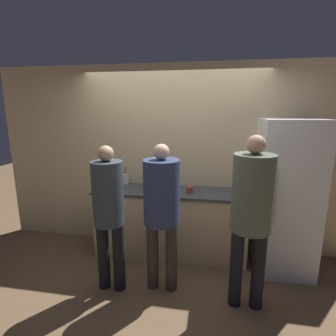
{
  "coord_description": "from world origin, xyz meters",
  "views": [
    {
      "loc": [
        0.54,
        -3.01,
        1.99
      ],
      "look_at": [
        0.0,
        0.14,
        1.28
      ],
      "focal_mm": 28.0,
      "sensor_mm": 36.0,
      "label": 1
    }
  ],
  "objects_px": {
    "refrigerator": "(285,197)",
    "bottle_amber": "(242,187)",
    "bottle_clear": "(112,181)",
    "utensil_crock": "(125,179)",
    "person_left": "(109,208)",
    "fruit_bowl": "(154,183)",
    "person_center": "(162,204)",
    "person_right": "(252,207)",
    "cup_red": "(190,190)"
  },
  "relations": [
    {
      "from": "person_left",
      "to": "person_right",
      "type": "distance_m",
      "value": 1.47
    },
    {
      "from": "refrigerator",
      "to": "cup_red",
      "type": "bearing_deg",
      "value": 179.63
    },
    {
      "from": "utensil_crock",
      "to": "bottle_clear",
      "type": "xyz_separation_m",
      "value": [
        -0.17,
        -0.12,
        -0.0
      ]
    },
    {
      "from": "utensil_crock",
      "to": "refrigerator",
      "type": "bearing_deg",
      "value": -7.35
    },
    {
      "from": "fruit_bowl",
      "to": "refrigerator",
      "type": "bearing_deg",
      "value": -7.18
    },
    {
      "from": "refrigerator",
      "to": "bottle_amber",
      "type": "distance_m",
      "value": 0.52
    },
    {
      "from": "refrigerator",
      "to": "bottle_clear",
      "type": "height_order",
      "value": "refrigerator"
    },
    {
      "from": "utensil_crock",
      "to": "cup_red",
      "type": "xyz_separation_m",
      "value": [
        0.96,
        -0.27,
        -0.04
      ]
    },
    {
      "from": "refrigerator",
      "to": "utensil_crock",
      "type": "bearing_deg",
      "value": 172.65
    },
    {
      "from": "fruit_bowl",
      "to": "cup_red",
      "type": "distance_m",
      "value": 0.55
    },
    {
      "from": "person_left",
      "to": "utensil_crock",
      "type": "height_order",
      "value": "person_left"
    },
    {
      "from": "bottle_clear",
      "to": "bottle_amber",
      "type": "distance_m",
      "value": 1.81
    },
    {
      "from": "utensil_crock",
      "to": "bottle_clear",
      "type": "relative_size",
      "value": 1.36
    },
    {
      "from": "refrigerator",
      "to": "fruit_bowl",
      "type": "distance_m",
      "value": 1.71
    },
    {
      "from": "person_left",
      "to": "fruit_bowl",
      "type": "distance_m",
      "value": 1.02
    },
    {
      "from": "utensil_crock",
      "to": "bottle_amber",
      "type": "xyz_separation_m",
      "value": [
        1.64,
        -0.16,
        0.0
      ]
    },
    {
      "from": "person_center",
      "to": "bottle_clear",
      "type": "distance_m",
      "value": 1.21
    },
    {
      "from": "person_left",
      "to": "person_center",
      "type": "xyz_separation_m",
      "value": [
        0.56,
        0.1,
        0.05
      ]
    },
    {
      "from": "fruit_bowl",
      "to": "cup_red",
      "type": "height_order",
      "value": "fruit_bowl"
    },
    {
      "from": "person_right",
      "to": "cup_red",
      "type": "distance_m",
      "value": 1.05
    },
    {
      "from": "fruit_bowl",
      "to": "person_center",
      "type": "bearing_deg",
      "value": -72.49
    },
    {
      "from": "refrigerator",
      "to": "utensil_crock",
      "type": "distance_m",
      "value": 2.16
    },
    {
      "from": "person_right",
      "to": "bottle_clear",
      "type": "distance_m",
      "value": 2.03
    },
    {
      "from": "person_left",
      "to": "cup_red",
      "type": "distance_m",
      "value": 1.11
    },
    {
      "from": "cup_red",
      "to": "bottle_amber",
      "type": "bearing_deg",
      "value": 9.26
    },
    {
      "from": "person_left",
      "to": "person_right",
      "type": "xyz_separation_m",
      "value": [
        1.46,
        -0.03,
        0.12
      ]
    },
    {
      "from": "cup_red",
      "to": "utensil_crock",
      "type": "bearing_deg",
      "value": 164.4
    },
    {
      "from": "utensil_crock",
      "to": "bottle_amber",
      "type": "bearing_deg",
      "value": -5.5
    },
    {
      "from": "utensil_crock",
      "to": "cup_red",
      "type": "distance_m",
      "value": 1.0
    },
    {
      "from": "person_right",
      "to": "bottle_clear",
      "type": "height_order",
      "value": "person_right"
    },
    {
      "from": "cup_red",
      "to": "bottle_clear",
      "type": "bearing_deg",
      "value": 172.53
    },
    {
      "from": "refrigerator",
      "to": "person_left",
      "type": "bearing_deg",
      "value": -158.72
    },
    {
      "from": "person_center",
      "to": "fruit_bowl",
      "type": "bearing_deg",
      "value": 107.51
    },
    {
      "from": "fruit_bowl",
      "to": "utensil_crock",
      "type": "xyz_separation_m",
      "value": [
        -0.45,
        0.06,
        0.02
      ]
    },
    {
      "from": "person_left",
      "to": "person_center",
      "type": "distance_m",
      "value": 0.57
    },
    {
      "from": "person_center",
      "to": "bottle_amber",
      "type": "relative_size",
      "value": 8.12
    },
    {
      "from": "person_right",
      "to": "bottle_clear",
      "type": "relative_size",
      "value": 9.51
    },
    {
      "from": "utensil_crock",
      "to": "cup_red",
      "type": "relative_size",
      "value": 2.94
    },
    {
      "from": "person_left",
      "to": "bottle_amber",
      "type": "height_order",
      "value": "person_left"
    },
    {
      "from": "person_center",
      "to": "person_left",
      "type": "bearing_deg",
      "value": -169.82
    },
    {
      "from": "person_center",
      "to": "utensil_crock",
      "type": "xyz_separation_m",
      "value": [
        -0.73,
        0.94,
        -0.0
      ]
    },
    {
      "from": "bottle_clear",
      "to": "fruit_bowl",
      "type": "bearing_deg",
      "value": 5.37
    },
    {
      "from": "refrigerator",
      "to": "person_right",
      "type": "relative_size",
      "value": 1.07
    },
    {
      "from": "bottle_clear",
      "to": "bottle_amber",
      "type": "height_order",
      "value": "bottle_amber"
    },
    {
      "from": "person_right",
      "to": "fruit_bowl",
      "type": "relative_size",
      "value": 6.39
    },
    {
      "from": "person_left",
      "to": "refrigerator",
      "type": "bearing_deg",
      "value": 21.28
    },
    {
      "from": "refrigerator",
      "to": "bottle_clear",
      "type": "distance_m",
      "value": 2.31
    },
    {
      "from": "bottle_amber",
      "to": "utensil_crock",
      "type": "bearing_deg",
      "value": 174.5
    },
    {
      "from": "refrigerator",
      "to": "person_right",
      "type": "xyz_separation_m",
      "value": [
        -0.51,
        -0.8,
        0.14
      ]
    },
    {
      "from": "fruit_bowl",
      "to": "bottle_amber",
      "type": "height_order",
      "value": "bottle_amber"
    }
  ]
}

